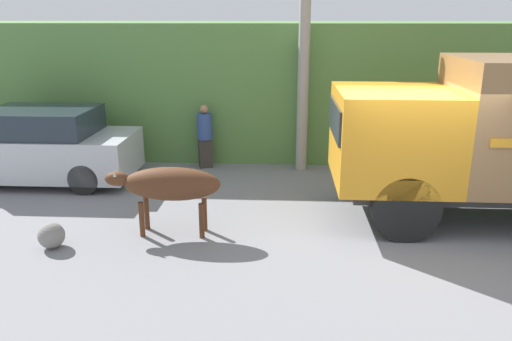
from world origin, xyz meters
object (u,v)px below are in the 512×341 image
pedestrian_on_hill (205,134)px  roadside_rock (51,235)px  parked_suv (40,147)px  brown_cow (169,185)px  utility_pole (304,49)px

pedestrian_on_hill → roadside_rock: pedestrian_on_hill is taller
parked_suv → roadside_rock: (1.74, -3.39, -0.59)m
pedestrian_on_hill → brown_cow: bearing=67.8°
utility_pole → roadside_rock: (-4.19, -4.65, -2.69)m
brown_cow → parked_suv: parked_suv is taller
pedestrian_on_hill → roadside_rock: size_ratio=3.69×
utility_pole → roadside_rock: size_ratio=13.12×
roadside_rock → parked_suv: bearing=117.2°
brown_cow → parked_suv: size_ratio=0.47×
brown_cow → parked_suv: 4.49m
parked_suv → roadside_rock: size_ratio=9.90×
pedestrian_on_hill → utility_pole: utility_pole is taller
brown_cow → roadside_rock: 2.06m
roadside_rock → pedestrian_on_hill: bearing=68.8°
brown_cow → roadside_rock: bearing=-148.6°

